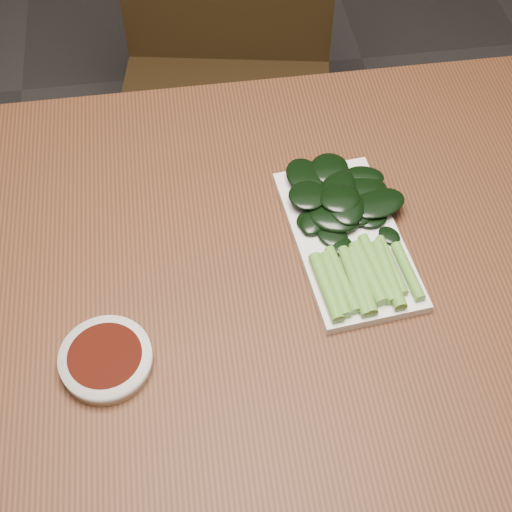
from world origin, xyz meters
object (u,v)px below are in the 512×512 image
object	(u,v)px
gai_lan	(348,219)
sauce_bowl	(106,359)
table	(248,313)
chair_far	(225,81)
serving_plate	(347,239)

from	to	relation	value
gai_lan	sauce_bowl	bearing A→B (deg)	-153.87
table	chair_far	xyz separation A→B (m)	(0.04, 0.71, -0.19)
table	sauce_bowl	bearing A→B (deg)	-153.83
sauce_bowl	serving_plate	size ratio (longest dim) A/B	0.40
sauce_bowl	gai_lan	bearing A→B (deg)	26.13
sauce_bowl	serving_plate	world-z (taller)	sauce_bowl
serving_plate	gai_lan	xyz separation A→B (m)	(0.00, 0.02, 0.02)
table	gai_lan	size ratio (longest dim) A/B	4.93
chair_far	sauce_bowl	world-z (taller)	chair_far
table	gai_lan	world-z (taller)	gai_lan
chair_far	serving_plate	xyz separation A→B (m)	(0.10, -0.66, 0.27)
table	serving_plate	world-z (taller)	serving_plate
chair_far	gai_lan	distance (m)	0.71
sauce_bowl	gai_lan	world-z (taller)	gai_lan
chair_far	gai_lan	world-z (taller)	chair_far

